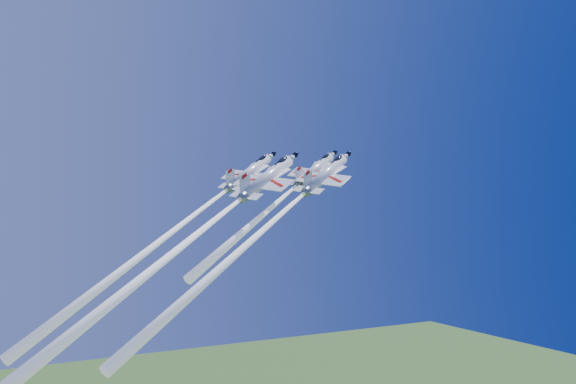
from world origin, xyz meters
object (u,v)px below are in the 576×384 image
jet_left (175,230)px  jet_right (260,233)px  jet_slot (187,242)px  jet_lead (277,203)px

jet_left → jet_right: size_ratio=1.01×
jet_left → jet_slot: jet_left is taller
jet_right → jet_slot: jet_right is taller
jet_lead → jet_slot: bearing=-96.5°
jet_left → jet_right: bearing=13.6°
jet_lead → jet_right: jet_lead is taller
jet_right → jet_slot: (-12.09, 1.58, -1.22)m
jet_lead → jet_slot: jet_lead is taller
jet_left → jet_right: jet_left is taller
jet_right → jet_lead: bearing=112.3°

